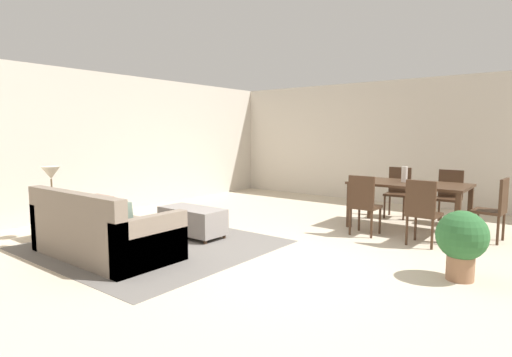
% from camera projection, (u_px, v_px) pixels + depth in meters
% --- Properties ---
extents(ground_plane, '(10.80, 10.80, 0.00)m').
position_uv_depth(ground_plane, '(283.00, 261.00, 4.99)').
color(ground_plane, beige).
extents(wall_back, '(9.00, 0.12, 2.70)m').
position_uv_depth(wall_back, '(414.00, 143.00, 8.76)').
color(wall_back, beige).
rests_on(wall_back, ground_plane).
extents(wall_left, '(0.12, 11.00, 2.70)m').
position_uv_depth(wall_left, '(107.00, 144.00, 7.97)').
color(wall_left, beige).
rests_on(wall_left, ground_plane).
extents(area_rug, '(3.00, 2.80, 0.01)m').
position_uv_depth(area_rug, '(153.00, 244.00, 5.72)').
color(area_rug, slate).
rests_on(area_rug, ground_plane).
extents(couch, '(1.95, 1.00, 0.86)m').
position_uv_depth(couch, '(102.00, 233.00, 5.18)').
color(couch, gray).
rests_on(couch, ground_plane).
extents(ottoman_table, '(1.02, 0.49, 0.44)m').
position_uv_depth(ottoman_table, '(192.00, 220.00, 6.16)').
color(ottoman_table, gray).
rests_on(ottoman_table, ground_plane).
extents(side_table, '(0.40, 0.40, 0.55)m').
position_uv_depth(side_table, '(53.00, 210.00, 5.94)').
color(side_table, brown).
rests_on(side_table, ground_plane).
extents(table_lamp, '(0.26, 0.26, 0.53)m').
position_uv_depth(table_lamp, '(51.00, 174.00, 5.88)').
color(table_lamp, brown).
rests_on(table_lamp, side_table).
extents(dining_table, '(1.76, 0.99, 0.76)m').
position_uv_depth(dining_table, '(409.00, 188.00, 6.57)').
color(dining_table, '#422B1C').
rests_on(dining_table, ground_plane).
extents(dining_chair_near_left, '(0.40, 0.40, 0.92)m').
position_uv_depth(dining_chair_near_left, '(363.00, 202.00, 6.19)').
color(dining_chair_near_left, '#422B1C').
rests_on(dining_chair_near_left, ground_plane).
extents(dining_chair_near_right, '(0.42, 0.42, 0.92)m').
position_uv_depth(dining_chair_near_right, '(422.00, 209.00, 5.60)').
color(dining_chair_near_right, '#422B1C').
rests_on(dining_chair_near_right, ground_plane).
extents(dining_chair_far_left, '(0.43, 0.43, 0.92)m').
position_uv_depth(dining_chair_far_left, '(398.00, 189.00, 7.58)').
color(dining_chair_far_left, '#422B1C').
rests_on(dining_chair_far_left, ground_plane).
extents(dining_chair_far_right, '(0.40, 0.40, 0.92)m').
position_uv_depth(dining_chair_far_right, '(449.00, 193.00, 7.04)').
color(dining_chair_far_right, '#422B1C').
rests_on(dining_chair_far_right, ground_plane).
extents(dining_chair_head_east, '(0.43, 0.43, 0.92)m').
position_uv_depth(dining_chair_head_east, '(495.00, 206.00, 5.82)').
color(dining_chair_head_east, '#422B1C').
rests_on(dining_chair_head_east, ground_plane).
extents(vase_centerpiece, '(0.10, 0.10, 0.26)m').
position_uv_depth(vase_centerpiece, '(404.00, 174.00, 6.63)').
color(vase_centerpiece, silver).
rests_on(vase_centerpiece, dining_table).
extents(potted_plant, '(0.52, 0.52, 0.75)m').
position_uv_depth(potted_plant, '(462.00, 239.00, 4.31)').
color(potted_plant, '#996B4C').
rests_on(potted_plant, ground_plane).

